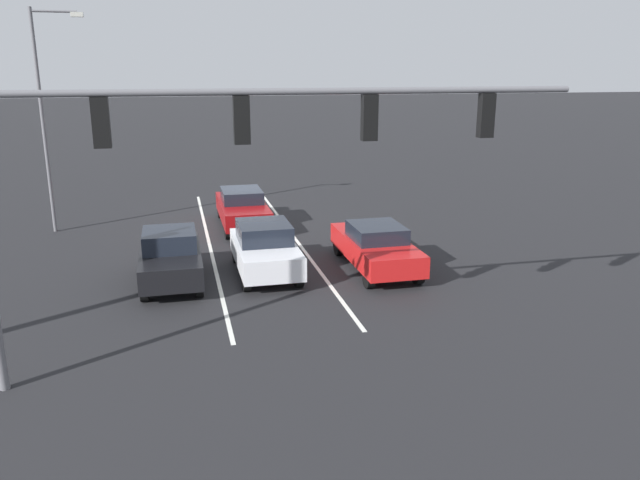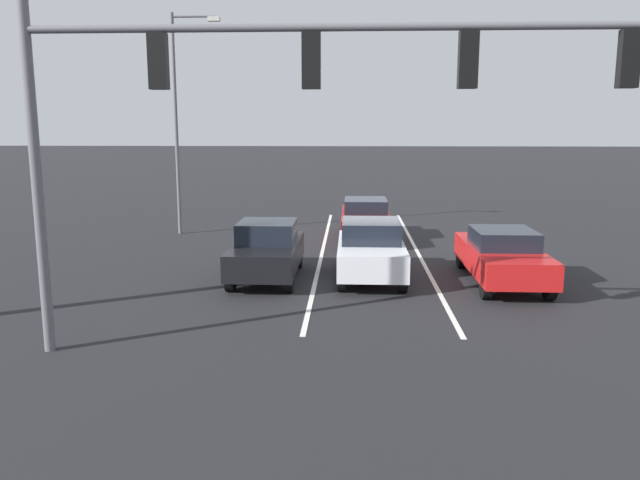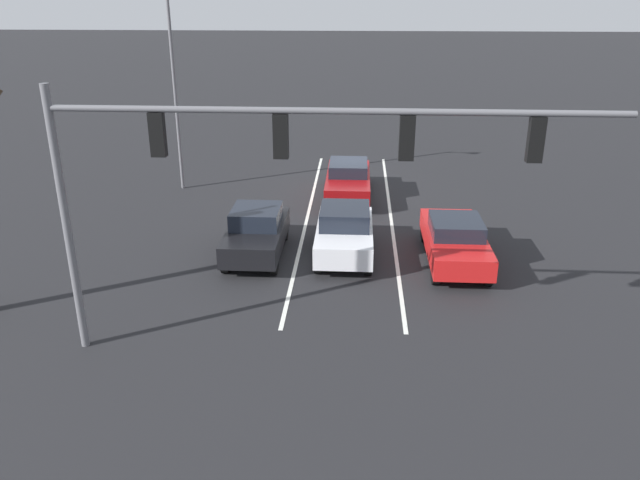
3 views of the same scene
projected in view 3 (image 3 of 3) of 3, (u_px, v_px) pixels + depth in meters
ground_plane at (350, 194)px, 27.00m from camera, size 240.00×240.00×0.00m
lane_stripe_left_divider at (391, 217)px, 24.19m from camera, size 0.12×17.85×0.01m
lane_stripe_center_divider at (308, 215)px, 24.38m from camera, size 0.12×17.85×0.01m
car_black_rightlane_front at (256, 232)px, 20.45m from camera, size 1.77×4.03×1.60m
car_white_midlane_front at (345, 232)px, 20.43m from camera, size 1.81×4.02×1.61m
car_red_leftlane_front at (455, 240)px, 19.95m from camera, size 1.80×4.65×1.48m
car_maroon_midlane_second at (348, 180)px, 26.21m from camera, size 1.80×4.76×1.51m
traffic_signal_gantry at (254, 158)px, 13.43m from camera, size 12.33×0.37×6.36m
street_lamp_right_shoulder at (178, 77)px, 25.97m from camera, size 1.90×0.24×8.43m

